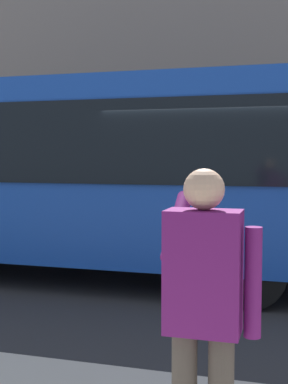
{
  "coord_description": "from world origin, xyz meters",
  "views": [
    {
      "loc": [
        -1.17,
        7.53,
        1.91
      ],
      "look_at": [
        1.01,
        0.07,
        1.38
      ],
      "focal_mm": 48.69,
      "sensor_mm": 36.0,
      "label": 1
    }
  ],
  "objects": [
    {
      "name": "ground_plane",
      "position": [
        0.0,
        0.0,
        0.0
      ],
      "size": [
        60.0,
        60.0,
        0.0
      ],
      "primitive_type": "plane",
      "color": "#2B2B2D"
    },
    {
      "name": "building_facade_far",
      "position": [
        -0.02,
        -6.8,
        5.99
      ],
      "size": [
        28.0,
        1.55,
        12.0
      ],
      "color": "gray",
      "rests_on": "ground_plane"
    },
    {
      "name": "pedestrian_photographer",
      "position": [
        -0.71,
        4.81,
        1.14
      ],
      "size": [
        0.53,
        0.52,
        1.7
      ],
      "color": "#4C4238",
      "rests_on": "sidewalk_curb"
    },
    {
      "name": "red_bus",
      "position": [
        2.41,
        -0.1,
        1.68
      ],
      "size": [
        9.05,
        2.54,
        3.08
      ],
      "color": "#1947AD",
      "rests_on": "ground_plane"
    }
  ]
}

